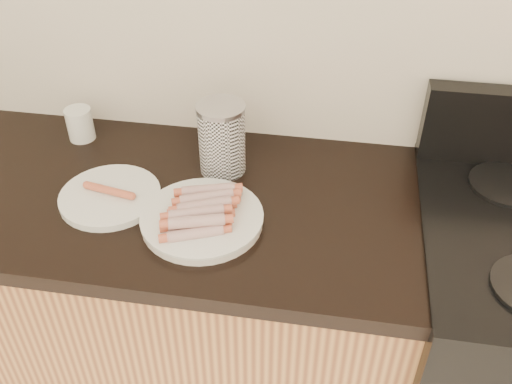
% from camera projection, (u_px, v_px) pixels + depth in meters
% --- Properties ---
extents(cabinet_base, '(2.20, 0.59, 0.86)m').
position_uv_depth(cabinet_base, '(25.00, 298.00, 1.74)').
color(cabinet_base, '#B77F43').
rests_on(cabinet_base, floor).
extents(burner_far_left, '(0.18, 0.18, 0.01)m').
position_uv_depth(burner_far_left, '(507.00, 184.00, 1.39)').
color(burner_far_left, black).
rests_on(burner_far_left, stove).
extents(main_plate, '(0.36, 0.36, 0.02)m').
position_uv_depth(main_plate, '(202.00, 220.00, 1.30)').
color(main_plate, white).
rests_on(main_plate, counter_slab).
extents(side_plate, '(0.29, 0.29, 0.02)m').
position_uv_depth(side_plate, '(110.00, 196.00, 1.37)').
color(side_plate, silver).
rests_on(side_plate, counter_slab).
extents(hotdog_pile, '(0.12, 0.20, 0.05)m').
position_uv_depth(hotdog_pile, '(201.00, 209.00, 1.28)').
color(hotdog_pile, '#9D3837').
rests_on(hotdog_pile, main_plate).
extents(plain_sausages, '(0.13, 0.04, 0.02)m').
position_uv_depth(plain_sausages, '(109.00, 190.00, 1.35)').
color(plain_sausages, '#C46432').
rests_on(plain_sausages, side_plate).
extents(canister, '(0.12, 0.12, 0.19)m').
position_uv_depth(canister, '(222.00, 138.00, 1.41)').
color(canister, white).
rests_on(canister, counter_slab).
extents(mug, '(0.08, 0.08, 0.09)m').
position_uv_depth(mug, '(80.00, 124.00, 1.56)').
color(mug, silver).
rests_on(mug, counter_slab).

